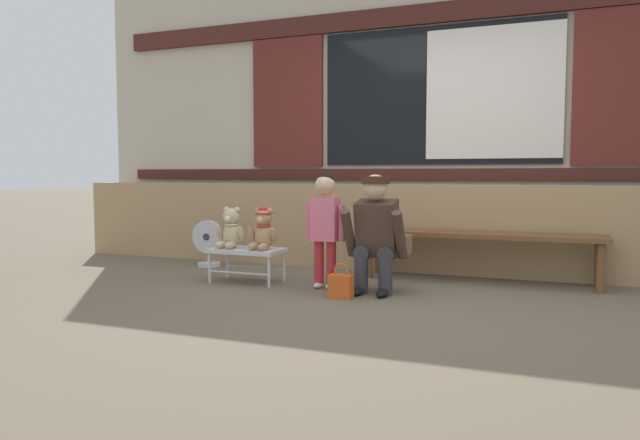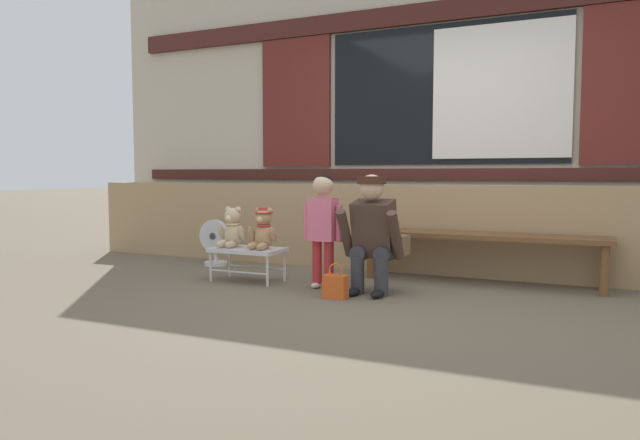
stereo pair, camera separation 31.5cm
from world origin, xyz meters
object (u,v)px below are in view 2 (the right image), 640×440
small_display_bench (248,252)px  floor_fan (215,243)px  wooden_bench_long (482,241)px  handbag_on_ground (335,286)px  adult_crouching (374,233)px  teddy_bear_plain (232,229)px  child_standing (323,218)px  teddy_bear_with_hat (263,229)px

small_display_bench → floor_fan: bearing=141.4°
wooden_bench_long → handbag_on_ground: 1.45m
adult_crouching → floor_fan: bearing=161.9°
teddy_bear_plain → adult_crouching: adult_crouching is taller
teddy_bear_plain → floor_fan: (-0.65, 0.65, -0.23)m
child_standing → small_display_bench: bearing=179.8°
small_display_bench → handbag_on_ground: small_display_bench is taller
small_display_bench → adult_crouching: adult_crouching is taller
small_display_bench → child_standing: 0.81m
handbag_on_ground → child_standing: bearing=128.4°
small_display_bench → floor_fan: size_ratio=1.33×
child_standing → teddy_bear_with_hat: bearing=179.5°
wooden_bench_long → floor_fan: floor_fan is taller
child_standing → handbag_on_ground: 0.65m
wooden_bench_long → small_display_bench: (-1.89, -0.78, -0.11)m
wooden_bench_long → handbag_on_ground: size_ratio=7.72×
handbag_on_ground → teddy_bear_with_hat: bearing=158.6°
teddy_bear_with_hat → floor_fan: bearing=146.4°
teddy_bear_plain → child_standing: size_ratio=0.38×
teddy_bear_with_hat → handbag_on_ground: size_ratio=1.34×
wooden_bench_long → teddy_bear_with_hat: size_ratio=5.78×
wooden_bench_long → handbag_on_ground: bearing=-129.0°
small_display_bench → floor_fan: 1.04m
teddy_bear_with_hat → floor_fan: size_ratio=0.76×
floor_fan → adult_crouching: bearing=-18.1°
child_standing → adult_crouching: bearing=-0.7°
wooden_bench_long → teddy_bear_plain: 2.20m
teddy_bear_with_hat → floor_fan: (-0.97, 0.64, -0.23)m
teddy_bear_plain → handbag_on_ground: 1.26m
wooden_bench_long → adult_crouching: (-0.70, -0.79, 0.11)m
teddy_bear_plain → teddy_bear_with_hat: 0.32m
teddy_bear_with_hat → child_standing: bearing=-0.5°
small_display_bench → adult_crouching: (1.19, -0.01, 0.21)m
small_display_bench → teddy_bear_plain: 0.25m
adult_crouching → handbag_on_ground: bearing=-121.8°
small_display_bench → adult_crouching: bearing=-0.4°
adult_crouching → handbag_on_ground: size_ratio=3.49×
adult_crouching → teddy_bear_plain: bearing=179.6°
teddy_bear_plain → adult_crouching: (1.35, -0.01, 0.02)m
adult_crouching → teddy_bear_with_hat: bearing=179.4°
child_standing → floor_fan: bearing=157.3°
teddy_bear_with_hat → adult_crouching: 1.04m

